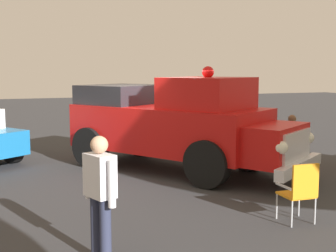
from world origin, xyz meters
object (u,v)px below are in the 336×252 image
at_px(vintage_fire_truck, 176,123).
at_px(traffic_cone, 295,154).
at_px(lawn_chair_by_car, 301,189).
at_px(spectator_seated, 289,136).
at_px(lawn_chair_near_truck, 293,140).
at_px(spectator_standing, 100,190).

height_order(vintage_fire_truck, traffic_cone, vintage_fire_truck).
distance_m(lawn_chair_by_car, spectator_seated, 5.13).
distance_m(spectator_seated, traffic_cone, 0.64).
bearing_deg(lawn_chair_near_truck, vintage_fire_truck, 88.21).
distance_m(lawn_chair_near_truck, spectator_standing, 7.79).
xyz_separation_m(lawn_chair_near_truck, spectator_standing, (-4.61, 6.27, 0.37)).
height_order(spectator_seated, traffic_cone, spectator_seated).
height_order(lawn_chair_by_car, spectator_standing, spectator_standing).
relative_size(lawn_chair_near_truck, spectator_standing, 0.61).
xyz_separation_m(spectator_standing, traffic_cone, (4.14, -6.00, -0.66)).
xyz_separation_m(lawn_chair_by_car, spectator_seated, (4.31, -2.79, 0.11)).
xyz_separation_m(vintage_fire_truck, traffic_cone, (-0.58, -3.14, -0.89)).
height_order(vintage_fire_truck, lawn_chair_by_car, vintage_fire_truck).
bearing_deg(lawn_chair_near_truck, spectator_seated, 82.80).
distance_m(spectator_seated, spectator_standing, 7.69).
xyz_separation_m(vintage_fire_truck, lawn_chair_near_truck, (-0.11, -3.40, -0.61)).
relative_size(vintage_fire_truck, lawn_chair_by_car, 6.03).
xyz_separation_m(lawn_chair_by_car, spectator_standing, (-0.32, 3.35, 0.37)).
bearing_deg(spectator_seated, lawn_chair_by_car, 147.08).
bearing_deg(lawn_chair_near_truck, spectator_standing, 126.34).
xyz_separation_m(spectator_seated, spectator_standing, (-4.63, 6.14, 0.27)).
bearing_deg(lawn_chair_by_car, lawn_chair_near_truck, -34.23).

